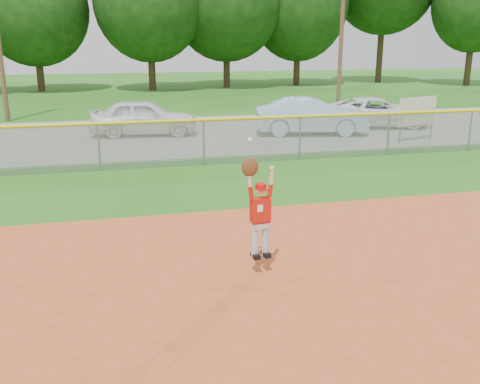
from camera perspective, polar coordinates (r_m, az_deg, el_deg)
The scene contains 9 objects.
ground at distance 8.65m, azimuth 7.89°, elevation -12.02°, with size 120.00×120.00×0.00m, color #235E15.
parking_strip at distance 23.60m, azimuth -6.37°, elevation 6.15°, with size 44.00×10.00×0.03m, color gray.
car_white_a at distance 23.41m, azimuth -10.22°, elevation 7.86°, with size 1.81×4.49×1.53m, color silver.
car_blue at distance 23.45m, azimuth 7.61°, elevation 8.02°, with size 1.66×4.75×1.57m, color #95BFDE.
car_white_b at distance 26.12m, azimuth 14.41°, elevation 8.26°, with size 2.26×4.90×1.36m, color white.
sponsor_sign at distance 22.75m, azimuth 18.41°, elevation 8.05°, with size 1.95×0.63×1.79m.
outfield_fence at distance 17.60m, azimuth -3.90°, elevation 5.69°, with size 40.06×0.10×1.55m.
power_lines at distance 29.33m, azimuth -6.23°, elevation 17.24°, with size 19.40×0.24×9.00m.
ballplayer at distance 9.21m, azimuth 2.02°, elevation -1.77°, with size 0.60×0.27×2.15m.
Camera 1 is at (-2.91, -7.07, 4.06)m, focal length 40.00 mm.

